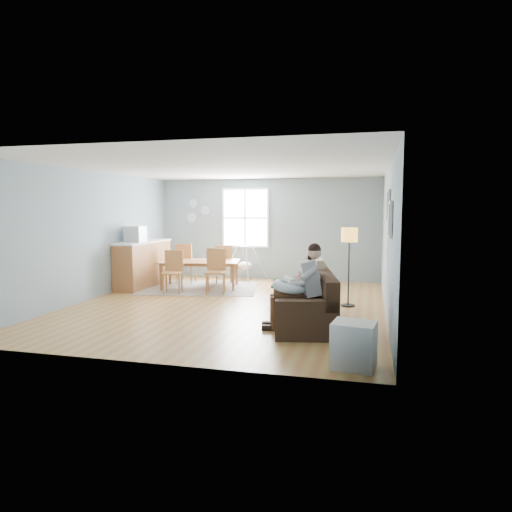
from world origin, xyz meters
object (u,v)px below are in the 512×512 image
(floor_lamp, at_px, (349,242))
(chair_ne, at_px, (224,261))
(chair_nw, at_px, (185,261))
(storage_cube, at_px, (353,345))
(toddler, at_px, (302,278))
(baby_swing, at_px, (245,265))
(dining_table, at_px, (200,274))
(counter, at_px, (143,263))
(monitor, at_px, (135,234))
(sofa, at_px, (307,306))
(chair_sw, at_px, (173,269))
(father, at_px, (300,283))
(chair_se, at_px, (216,268))

(floor_lamp, relative_size, chair_ne, 1.55)
(chair_nw, bearing_deg, storage_cube, -50.31)
(toddler, bearing_deg, baby_swing, 117.84)
(dining_table, height_order, counter, counter)
(toddler, xyz_separation_m, chair_nw, (-3.46, 3.16, -0.15))
(toddler, xyz_separation_m, chair_ne, (-2.49, 3.35, -0.17))
(monitor, bearing_deg, sofa, -27.88)
(chair_nw, height_order, chair_ne, chair_nw)
(counter, bearing_deg, monitor, -88.29)
(floor_lamp, height_order, chair_sw, floor_lamp)
(baby_swing, bearing_deg, father, -64.49)
(sofa, relative_size, father, 1.67)
(monitor, height_order, baby_swing, monitor)
(chair_nw, relative_size, chair_ne, 1.03)
(sofa, relative_size, chair_nw, 2.24)
(chair_se, height_order, chair_ne, chair_se)
(chair_sw, relative_size, baby_swing, 0.83)
(toddler, relative_size, monitor, 2.10)
(chair_sw, distance_m, baby_swing, 2.41)
(chair_sw, relative_size, chair_nw, 0.95)
(chair_se, relative_size, chair_nw, 1.00)
(dining_table, height_order, chair_ne, chair_ne)
(chair_nw, bearing_deg, counter, -142.36)
(father, xyz_separation_m, storage_cube, (0.89, -1.62, -0.46))
(baby_swing, bearing_deg, counter, -145.65)
(father, relative_size, monitor, 3.32)
(sofa, bearing_deg, chair_nw, 136.92)
(chair_ne, distance_m, baby_swing, 0.77)
(father, relative_size, dining_table, 0.73)
(toddler, xyz_separation_m, chair_se, (-2.25, 2.04, -0.15))
(chair_se, bearing_deg, chair_nw, 137.46)
(father, distance_m, toddler, 0.52)
(counter, xyz_separation_m, monitor, (0.01, -0.38, 0.74))
(sofa, height_order, monitor, monitor)
(father, height_order, monitor, monitor)
(sofa, distance_m, chair_se, 3.26)
(chair_nw, relative_size, monitor, 2.47)
(sofa, relative_size, chair_ne, 2.30)
(sofa, xyz_separation_m, monitor, (-4.40, 2.33, 1.00))
(chair_nw, bearing_deg, chair_ne, 11.20)
(sofa, bearing_deg, father, -103.04)
(storage_cube, distance_m, dining_table, 6.06)
(floor_lamp, xyz_separation_m, monitor, (-4.99, 0.77, 0.03))
(dining_table, relative_size, monitor, 4.53)
(father, relative_size, chair_se, 1.35)
(chair_ne, xyz_separation_m, monitor, (-1.79, -1.21, 0.73))
(chair_ne, bearing_deg, chair_nw, -168.80)
(toddler, xyz_separation_m, floor_lamp, (0.71, 1.37, 0.54))
(sofa, height_order, chair_se, chair_se)
(father, xyz_separation_m, toddler, (-0.04, 0.52, 0.00))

